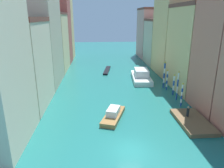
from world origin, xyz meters
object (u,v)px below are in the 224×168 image
(mooring_pole_0, at_px, (182,94))
(mooring_pole_4, at_px, (164,75))
(mooring_pole_1, at_px, (178,85))
(vaporetto_white, at_px, (141,76))
(mooring_pole_2, at_px, (174,84))
(gondola_black, at_px, (107,70))
(waterfront_dock, at_px, (193,121))
(mooring_pole_3, at_px, (167,80))
(person_on_dock, at_px, (188,112))
(motorboat_0, at_px, (113,115))

(mooring_pole_0, xyz_separation_m, mooring_pole_4, (-0.00, 9.15, 0.71))
(mooring_pole_1, distance_m, vaporetto_white, 12.59)
(mooring_pole_2, xyz_separation_m, gondola_black, (-11.04, 18.33, -1.75))
(waterfront_dock, height_order, mooring_pole_3, mooring_pole_3)
(mooring_pole_1, distance_m, mooring_pole_4, 6.41)
(mooring_pole_0, height_order, mooring_pole_4, mooring_pole_4)
(person_on_dock, distance_m, motorboat_0, 10.13)
(mooring_pole_0, relative_size, mooring_pole_4, 0.73)
(mooring_pole_3, xyz_separation_m, mooring_pole_4, (-0.17, 1.32, 0.62))
(mooring_pole_3, bearing_deg, gondola_black, 124.55)
(vaporetto_white, bearing_deg, person_on_dock, -82.69)
(waterfront_dock, bearing_deg, gondola_black, 108.94)
(waterfront_dock, distance_m, person_on_dock, 1.45)
(vaporetto_white, bearing_deg, waterfront_dock, -82.28)
(mooring_pole_4, bearing_deg, waterfront_dock, -92.28)
(gondola_black, bearing_deg, vaporetto_white, -50.37)
(waterfront_dock, height_order, mooring_pole_0, mooring_pole_0)
(mooring_pole_0, distance_m, mooring_pole_2, 5.08)
(waterfront_dock, xyz_separation_m, mooring_pole_1, (0.88, 8.37, 2.27))
(mooring_pole_2, bearing_deg, mooring_pole_3, 96.73)
(mooring_pole_1, height_order, mooring_pole_3, mooring_pole_1)
(mooring_pole_1, distance_m, motorboat_0, 12.94)
(mooring_pole_1, xyz_separation_m, motorboat_0, (-11.21, -6.15, -1.99))
(mooring_pole_3, bearing_deg, mooring_pole_0, -91.24)
(gondola_black, bearing_deg, motorboat_0, -90.81)
(vaporetto_white, bearing_deg, mooring_pole_2, -68.28)
(mooring_pole_0, distance_m, motorboat_0, 11.53)
(waterfront_dock, height_order, person_on_dock, person_on_dock)
(mooring_pole_1, bearing_deg, gondola_black, 117.69)
(waterfront_dock, height_order, mooring_pole_2, mooring_pole_2)
(gondola_black, bearing_deg, mooring_pole_3, -55.45)
(person_on_dock, distance_m, mooring_pole_2, 9.72)
(mooring_pole_3, height_order, gondola_black, mooring_pole_3)
(mooring_pole_0, xyz_separation_m, vaporetto_white, (-3.34, 14.70, -1.03))
(waterfront_dock, bearing_deg, vaporetto_white, 97.72)
(person_on_dock, height_order, mooring_pole_4, mooring_pole_4)
(person_on_dock, bearing_deg, mooring_pole_3, 85.16)
(person_on_dock, height_order, vaporetto_white, vaporetto_white)
(mooring_pole_2, bearing_deg, mooring_pole_4, 96.94)
(mooring_pole_1, height_order, mooring_pole_4, mooring_pole_4)
(vaporetto_white, xyz_separation_m, motorboat_0, (-7.58, -18.10, -0.40))
(waterfront_dock, distance_m, mooring_pole_3, 13.59)
(mooring_pole_0, bearing_deg, mooring_pole_3, 88.76)
(mooring_pole_2, height_order, motorboat_0, mooring_pole_2)
(waterfront_dock, bearing_deg, mooring_pole_1, 84.00)
(mooring_pole_0, bearing_deg, mooring_pole_2, 84.39)
(mooring_pole_2, xyz_separation_m, mooring_pole_3, (-0.33, 2.77, 0.09))
(person_on_dock, xyz_separation_m, mooring_pole_1, (1.17, 7.28, 1.36))
(mooring_pole_3, xyz_separation_m, gondola_black, (-10.71, 15.56, -1.84))
(vaporetto_white, relative_size, gondola_black, 1.21)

